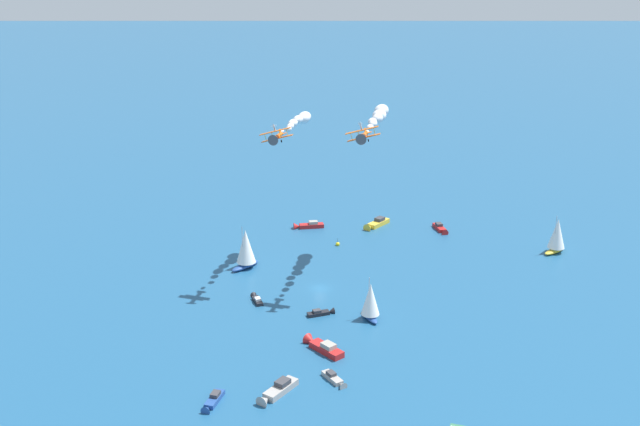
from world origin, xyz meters
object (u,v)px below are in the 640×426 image
object	(u,v)px
motorboat_far_port	(212,401)
motorboat_inshore	(322,346)
marker_buoy	(338,244)
biplane_wingman	(277,137)
motorboat_outer_ring_b	(257,299)
motorboat_outer_ring_a	(335,379)
sailboat_outer_ring_d	(557,235)
motorboat_far_stbd	(307,226)
wingwalker_lead	(361,126)
wingwalker_wingman	(274,127)
motorboat_offshore	(441,229)
sailboat_mid_cluster	(246,249)
biplane_lead	(363,136)
motorboat_near_centre	(376,224)
sailboat_ahead	(370,301)
motorboat_outer_ring_c	(276,392)
motorboat_trailing	(322,313)

from	to	relation	value
motorboat_far_port	motorboat_inshore	xyz separation A→B (m)	(-26.11, 0.84, 0.22)
marker_buoy	biplane_wingman	distance (m)	45.41
motorboat_outer_ring_b	motorboat_outer_ring_a	bearing A→B (deg)	69.89
motorboat_outer_ring_a	sailboat_outer_ring_d	world-z (taller)	sailboat_outer_ring_d
motorboat_far_stbd	sailboat_outer_ring_d	size ratio (longest dim) A/B	0.79
wingwalker_lead	wingwalker_wingman	distance (m)	18.88
wingwalker_lead	motorboat_offshore	bearing A→B (deg)	-168.51
motorboat_outer_ring_b	wingwalker_lead	size ratio (longest dim) A/B	3.12
sailboat_mid_cluster	biplane_wingman	world-z (taller)	biplane_wingman
motorboat_far_stbd	motorboat_outer_ring_a	xyz separation A→B (m)	(54.67, 59.85, -0.19)
motorboat_outer_ring_a	biplane_lead	size ratio (longest dim) A/B	0.89
motorboat_near_centre	sailboat_ahead	xyz separation A→B (m)	(45.60, 35.42, 3.39)
motorboat_inshore	motorboat_offshore	distance (m)	74.81
motorboat_far_stbd	sailboat_outer_ring_d	distance (m)	67.09
sailboat_mid_cluster	wingwalker_wingman	bearing A→B (deg)	80.95
motorboat_near_centre	motorboat_outer_ring_a	world-z (taller)	motorboat_near_centre
motorboat_outer_ring_c	marker_buoy	size ratio (longest dim) A/B	4.41
motorboat_inshore	wingwalker_wingman	size ratio (longest dim) A/B	6.30
marker_buoy	biplane_wingman	xyz separation A→B (m)	(28.28, 7.33, 34.77)
sailboat_mid_cluster	biplane_lead	xyz separation A→B (m)	(-8.05, 29.74, 31.19)
motorboat_trailing	motorboat_outer_ring_c	xyz separation A→B (m)	(27.81, 15.23, 0.25)
motorboat_far_stbd	motorboat_outer_ring_c	bearing A→B (deg)	40.54
motorboat_outer_ring_a	sailboat_outer_ring_d	bearing A→B (deg)	-179.88
motorboat_offshore	sailboat_mid_cluster	distance (m)	58.31
sailboat_ahead	sailboat_outer_ring_d	world-z (taller)	sailboat_outer_ring_d
motorboat_offshore	sailboat_ahead	size ratio (longest dim) A/B	0.81
wingwalker_wingman	motorboat_trailing	bearing A→B (deg)	77.70
motorboat_near_centre	sailboat_outer_ring_d	bearing A→B (deg)	109.41
motorboat_inshore	wingwalker_wingman	bearing A→B (deg)	-117.90
sailboat_outer_ring_d	marker_buoy	size ratio (longest dim) A/B	4.84
sailboat_ahead	biplane_wingman	xyz separation A→B (m)	(1.20, -26.05, 31.01)
motorboat_far_port	marker_buoy	distance (m)	77.43
motorboat_far_port	biplane_lead	bearing A→B (deg)	-168.27
motorboat_inshore	sailboat_mid_cluster	world-z (taller)	sailboat_mid_cluster
motorboat_outer_ring_a	biplane_wingman	xyz separation A→B (m)	(-21.95, -37.08, 34.68)
marker_buoy	motorboat_outer_ring_b	bearing A→B (deg)	14.34
wingwalker_lead	motorboat_outer_ring_a	bearing A→B (deg)	34.32
motorboat_outer_ring_b	wingwalker_wingman	size ratio (longest dim) A/B	3.66
motorboat_near_centre	motorboat_outer_ring_c	distance (m)	89.28
motorboat_outer_ring_c	sailboat_outer_ring_d	bearing A→B (deg)	177.40
motorboat_far_stbd	motorboat_offshore	distance (m)	37.36
motorboat_outer_ring_c	biplane_lead	distance (m)	57.30
motorboat_far_stbd	biplane_wingman	xyz separation A→B (m)	(32.72, 22.78, 34.49)
motorboat_inshore	sailboat_outer_ring_d	distance (m)	78.92
motorboat_offshore	motorboat_far_stbd	bearing A→B (deg)	-50.49
motorboat_far_stbd	motorboat_outer_ring_c	distance (m)	85.17
motorboat_far_stbd	marker_buoy	size ratio (longest dim) A/B	3.83
motorboat_outer_ring_a	marker_buoy	size ratio (longest dim) A/B	2.99
motorboat_inshore	biplane_wingman	world-z (taller)	biplane_wingman
motorboat_outer_ring_c	sailboat_outer_ring_d	world-z (taller)	sailboat_outer_ring_d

